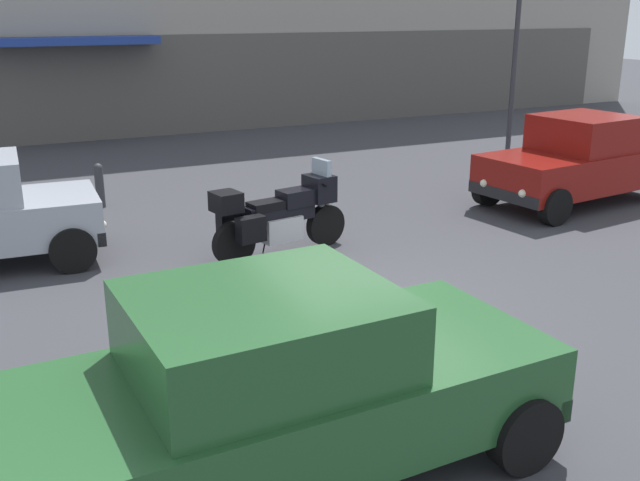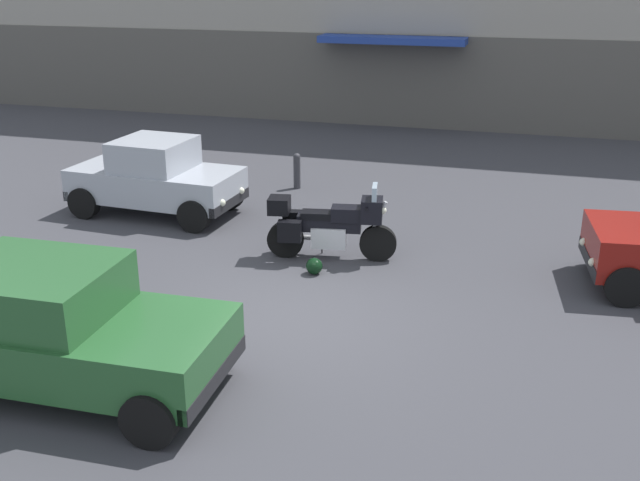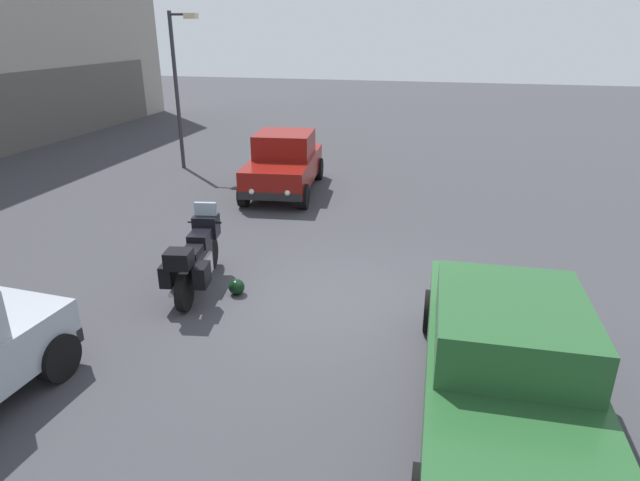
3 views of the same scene
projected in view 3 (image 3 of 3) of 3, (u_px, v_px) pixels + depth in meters
ground_plane at (335, 303)px, 9.08m from camera, size 80.00×80.00×0.00m
motorcycle at (196, 257)px, 9.35m from camera, size 2.25×0.93×1.36m
helmet at (237, 287)px, 9.32m from camera, size 0.28×0.28×0.28m
car_hatchback_near at (284, 163)px, 14.94m from camera, size 4.00×2.16×1.64m
car_sedan_far at (505, 359)px, 6.19m from camera, size 4.62×2.02×1.56m
streetlamp_curbside at (179, 76)px, 16.67m from camera, size 0.28×0.94×4.78m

